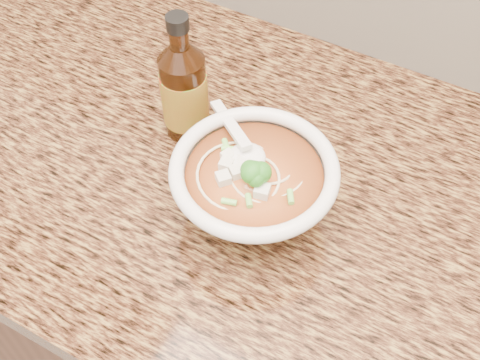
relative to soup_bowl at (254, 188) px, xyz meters
The scene contains 4 objects.
cabinet 0.53m from the soup_bowl, 40.42° to the left, with size 4.00×0.65×0.86m, color #341B0F.
counter_slab 0.12m from the soup_bowl, 40.42° to the left, with size 4.00×0.68×0.04m, color olive.
soup_bowl is the anchor object (origin of this frame).
hot_sauce_bottle 0.18m from the soup_bowl, 151.11° to the left, with size 0.07×0.07×0.20m.
Camera 1 is at (0.13, 1.20, 1.56)m, focal length 45.00 mm.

